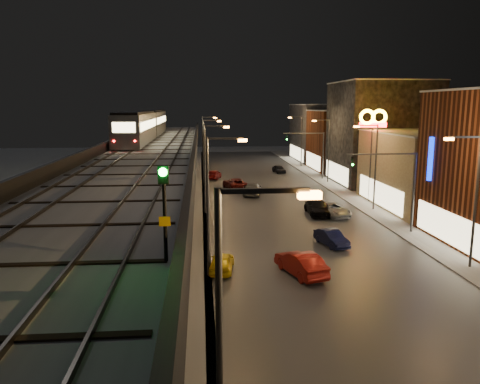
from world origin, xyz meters
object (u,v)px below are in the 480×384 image
subway_train (145,124)px  car_near_white (301,264)px  car_mid_dark (253,189)px  car_onc_dark (333,210)px  car_onc_red (279,169)px  car_onc_silver (331,239)px  car_taxi (222,263)px  rail_signal (164,194)px  car_mid_silver (235,184)px  car_onc_white (318,208)px  car_far_white (214,175)px

subway_train → car_near_white: size_ratio=7.83×
car_mid_dark → car_onc_dark: car_mid_dark is taller
car_mid_dark → car_onc_red: size_ratio=1.41×
car_mid_dark → car_onc_silver: bearing=111.5°
car_taxi → rail_signal: bearing=90.2°
car_near_white → car_mid_dark: (-0.08, 27.62, -0.02)m
car_near_white → car_taxi: bearing=-29.4°
car_taxi → car_onc_red: 46.89m
car_mid_silver → car_mid_dark: size_ratio=1.02×
car_mid_silver → car_onc_white: 16.88m
car_onc_silver → car_onc_dark: bearing=60.4°
car_near_white → car_onc_silver: bearing=-138.7°
rail_signal → car_onc_silver: bearing=63.2°
car_mid_dark → car_onc_red: 20.04m
rail_signal → car_mid_dark: rail_signal is taller
car_far_white → car_onc_red: 12.19m
car_far_white → rail_signal: bearing=101.2°
subway_train → car_onc_dark: size_ratio=7.76×
subway_train → rail_signal: subway_train is taller
car_onc_white → rail_signal: bearing=-110.4°
car_near_white → car_onc_dark: car_near_white is taller
car_mid_dark → car_far_white: bearing=-60.6°
car_onc_red → car_onc_silver: bearing=-103.0°
car_far_white → car_onc_white: bearing=126.0°
car_taxi → car_onc_dark: car_onc_dark is taller
subway_train → car_onc_silver: 35.64m
car_onc_white → car_taxi: bearing=-122.9°
car_mid_silver → car_far_white: bearing=-85.8°
subway_train → car_onc_silver: bearing=-59.7°
subway_train → rail_signal: (6.40, -52.12, 0.12)m
rail_signal → car_onc_silver: 25.97m
subway_train → car_mid_silver: 14.76m
car_far_white → car_onc_silver: car_far_white is taller
car_taxi → car_near_white: car_near_white is taller
car_near_white → car_mid_silver: bearing=-103.6°
car_mid_dark → car_onc_dark: (6.74, -11.69, -0.09)m
car_mid_dark → car_mid_silver: bearing=-55.6°
rail_signal → car_onc_dark: (14.03, 31.89, -7.88)m
car_mid_dark → car_far_white: car_mid_dark is taller
car_mid_dark → rail_signal: bearing=91.9°
subway_train → car_taxi: subway_train is taller
car_taxi → car_onc_dark: size_ratio=0.79×
car_near_white → car_onc_white: 17.45m
car_onc_white → car_mid_dark: bearing=116.9°
rail_signal → car_taxi: 18.95m
car_near_white → car_far_white: size_ratio=1.13×
car_mid_silver → rail_signal: bearing=72.2°
car_taxi → car_onc_white: car_onc_white is taller
car_near_white → car_mid_dark: size_ratio=0.91×
subway_train → car_onc_white: bearing=-45.7°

